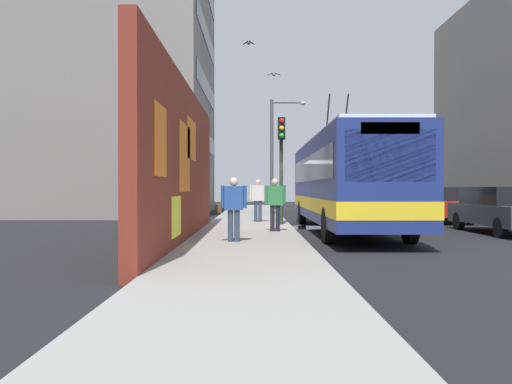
# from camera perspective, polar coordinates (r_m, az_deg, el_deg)

# --- Properties ---
(ground_plane) EXTENTS (80.00, 80.00, 0.00)m
(ground_plane) POSITION_cam_1_polar(r_m,az_deg,el_deg) (19.21, 3.94, -4.17)
(ground_plane) COLOR black
(sidewalk_slab) EXTENTS (48.00, 3.20, 0.15)m
(sidewalk_slab) POSITION_cam_1_polar(r_m,az_deg,el_deg) (19.16, -0.85, -3.96)
(sidewalk_slab) COLOR gray
(sidewalk_slab) RESTS_ON ground_plane
(graffiti_wall) EXTENTS (12.97, 0.32, 4.40)m
(graffiti_wall) POSITION_cam_1_polar(r_m,az_deg,el_deg) (14.72, -7.90, 3.01)
(graffiti_wall) COLOR maroon
(graffiti_wall) RESTS_ON ground_plane
(building_far_left) EXTENTS (12.89, 9.83, 18.58)m
(building_far_left) POSITION_cam_1_polar(r_m,az_deg,el_deg) (33.26, -14.18, 13.88)
(building_far_left) COLOR gray
(building_far_left) RESTS_ON ground_plane
(city_bus) EXTENTS (12.40, 2.55, 5.09)m
(city_bus) POSITION_cam_1_polar(r_m,az_deg,el_deg) (18.53, 9.69, 1.34)
(city_bus) COLOR navy
(city_bus) RESTS_ON ground_plane
(parked_car_dark_gray) EXTENTS (4.94, 1.81, 1.58)m
(parked_car_dark_gray) POSITION_cam_1_polar(r_m,az_deg,el_deg) (19.47, 25.31, -1.68)
(parked_car_dark_gray) COLOR #38383D
(parked_car_dark_gray) RESTS_ON ground_plane
(parked_car_red) EXTENTS (4.55, 1.77, 1.58)m
(parked_car_red) POSITION_cam_1_polar(r_m,az_deg,el_deg) (24.89, 19.49, -1.23)
(parked_car_red) COLOR #B21E19
(parked_car_red) RESTS_ON ground_plane
(parked_car_silver) EXTENTS (4.83, 1.82, 1.58)m
(parked_car_silver) POSITION_cam_1_polar(r_m,az_deg,el_deg) (30.17, 15.95, -0.93)
(parked_car_silver) COLOR #B7B7BC
(parked_car_silver) RESTS_ON ground_plane
(parked_car_black) EXTENTS (4.50, 1.83, 1.58)m
(parked_car_black) POSITION_cam_1_polar(r_m,az_deg,el_deg) (36.36, 13.16, -0.71)
(parked_car_black) COLOR black
(parked_car_black) RESTS_ON ground_plane
(pedestrian_at_curb) EXTENTS (0.23, 0.68, 1.69)m
(pedestrian_at_curb) POSITION_cam_1_polar(r_m,az_deg,el_deg) (16.70, 2.11, -0.91)
(pedestrian_at_curb) COLOR #1E1E2D
(pedestrian_at_curb) RESTS_ON sidewalk_slab
(pedestrian_midblock) EXTENTS (0.23, 0.70, 1.75)m
(pedestrian_midblock) POSITION_cam_1_polar(r_m,az_deg,el_deg) (21.41, 0.21, -0.51)
(pedestrian_midblock) COLOR #2D3F59
(pedestrian_midblock) RESTS_ON sidewalk_slab
(pedestrian_near_wall) EXTENTS (0.22, 0.74, 1.66)m
(pedestrian_near_wall) POSITION_cam_1_polar(r_m,az_deg,el_deg) (13.43, -2.51, -1.34)
(pedestrian_near_wall) COLOR #2D3F59
(pedestrian_near_wall) RESTS_ON sidewalk_slab
(traffic_light) EXTENTS (0.49, 0.28, 4.10)m
(traffic_light) POSITION_cam_1_polar(r_m,az_deg,el_deg) (19.76, 2.81, 4.40)
(traffic_light) COLOR #2D382D
(traffic_light) RESTS_ON sidewalk_slab
(street_lamp) EXTENTS (0.44, 1.89, 6.12)m
(street_lamp) POSITION_cam_1_polar(r_m,az_deg,el_deg) (27.80, 2.22, 4.89)
(street_lamp) COLOR #4C4C51
(street_lamp) RESTS_ON sidewalk_slab
(flying_pigeons) EXTENTS (3.50, 1.59, 2.32)m
(flying_pigeons) POSITION_cam_1_polar(r_m,az_deg,el_deg) (23.16, 0.49, 14.56)
(flying_pigeons) COLOR #47474C
(curbside_puddle) EXTENTS (1.98, 1.98, 0.00)m
(curbside_puddle) POSITION_cam_1_polar(r_m,az_deg,el_deg) (20.39, 5.40, -3.90)
(curbside_puddle) COLOR black
(curbside_puddle) RESTS_ON ground_plane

